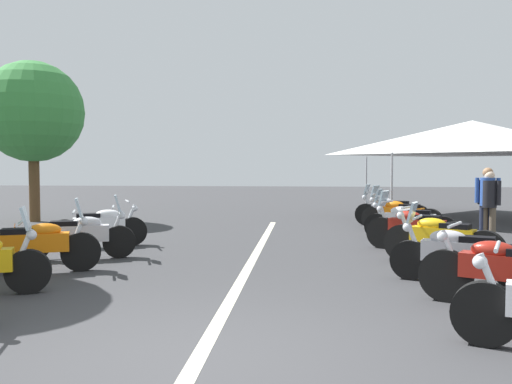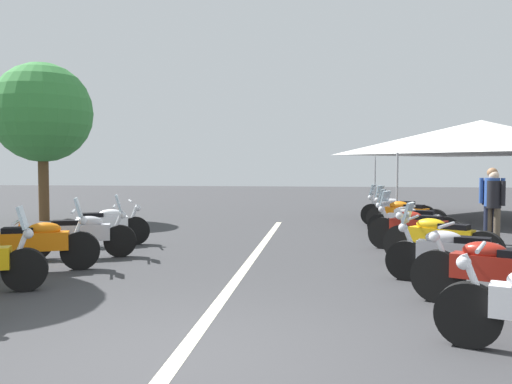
{
  "view_description": "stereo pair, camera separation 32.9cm",
  "coord_description": "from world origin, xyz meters",
  "views": [
    {
      "loc": [
        -4.57,
        -0.95,
        1.74
      ],
      "look_at": [
        5.86,
        0.0,
        1.22
      ],
      "focal_mm": 37.36,
      "sensor_mm": 36.0,
      "label": 1
    },
    {
      "loc": [
        -4.57,
        -1.28,
        1.74
      ],
      "look_at": [
        5.86,
        0.0,
        1.22
      ],
      "focal_mm": 37.36,
      "sensor_mm": 36.0,
      "label": 2
    }
  ],
  "objects": [
    {
      "name": "motorcycle_right_row_7",
      "position": [
        10.93,
        -3.42,
        0.47
      ],
      "size": [
        1.0,
        2.04,
        1.21
      ],
      "rotation": [
        0.0,
        0.0,
        1.2
      ],
      "color": "black",
      "rests_on": "ground_plane"
    },
    {
      "name": "ground_plane",
      "position": [
        0.0,
        0.0,
        0.0
      ],
      "size": [
        80.0,
        80.0,
        0.0
      ],
      "primitive_type": "plane",
      "color": "#38383A"
    },
    {
      "name": "motorcycle_left_row_3",
      "position": [
        4.9,
        3.22,
        0.46
      ],
      "size": [
        0.94,
        2.05,
        1.2
      ],
      "rotation": [
        0.0,
        0.0,
        -1.23
      ],
      "color": "black",
      "rests_on": "ground_plane"
    },
    {
      "name": "motorcycle_right_row_3",
      "position": [
        4.86,
        -3.32,
        0.47
      ],
      "size": [
        1.24,
        1.84,
        1.02
      ],
      "rotation": [
        0.0,
        0.0,
        1.0
      ],
      "color": "black",
      "rests_on": "ground_plane"
    },
    {
      "name": "lane_centre_stripe",
      "position": [
        4.21,
        0.0,
        0.0
      ],
      "size": [
        14.93,
        0.16,
        0.01
      ],
      "primitive_type": "cube",
      "color": "beige",
      "rests_on": "ground_plane"
    },
    {
      "name": "motorcycle_left_row_2",
      "position": [
        3.6,
        3.38,
        0.47
      ],
      "size": [
        0.98,
        2.02,
        1.21
      ],
      "rotation": [
        0.0,
        0.0,
        -1.2
      ],
      "color": "black",
      "rests_on": "ground_plane"
    },
    {
      "name": "bystander_0",
      "position": [
        7.77,
        -5.04,
        1.0
      ],
      "size": [
        0.32,
        0.5,
        1.7
      ],
      "rotation": [
        0.0,
        0.0,
        5.9
      ],
      "color": "#1E2338",
      "rests_on": "ground_plane"
    },
    {
      "name": "event_tent",
      "position": [
        13.28,
        -6.36,
        2.65
      ],
      "size": [
        6.72,
        6.72,
        3.2
      ],
      "color": "white",
      "rests_on": "ground_plane"
    },
    {
      "name": "motorcycle_left_row_4",
      "position": [
        6.41,
        3.4,
        0.45
      ],
      "size": [
        1.04,
        1.88,
        0.99
      ],
      "rotation": [
        0.0,
        0.0,
        -1.13
      ],
      "color": "black",
      "rests_on": "ground_plane"
    },
    {
      "name": "motorcycle_right_row_6",
      "position": [
        9.45,
        -3.42,
        0.48
      ],
      "size": [
        1.22,
        1.93,
        1.22
      ],
      "rotation": [
        0.0,
        0.0,
        1.04
      ],
      "color": "black",
      "rests_on": "ground_plane"
    },
    {
      "name": "motorcycle_right_row_2",
      "position": [
        3.42,
        -3.21,
        0.46
      ],
      "size": [
        1.0,
        1.95,
        1.19
      ],
      "rotation": [
        0.0,
        0.0,
        1.19
      ],
      "color": "black",
      "rests_on": "ground_plane"
    },
    {
      "name": "motorcycle_right_row_5",
      "position": [
        7.96,
        -3.35,
        0.46
      ],
      "size": [
        1.02,
        2.01,
        1.19
      ],
      "rotation": [
        0.0,
        0.0,
        1.18
      ],
      "color": "black",
      "rests_on": "ground_plane"
    },
    {
      "name": "bystander_1",
      "position": [
        7.72,
        -5.07,
        0.95
      ],
      "size": [
        0.4,
        0.4,
        1.63
      ],
      "rotation": [
        0.0,
        0.0,
        5.49
      ],
      "color": "brown",
      "rests_on": "ground_plane"
    },
    {
      "name": "motorcycle_right_row_1",
      "position": [
        2.03,
        -3.39,
        0.47
      ],
      "size": [
        1.16,
        1.95,
        1.02
      ],
      "rotation": [
        0.0,
        0.0,
        1.08
      ],
      "color": "black",
      "rests_on": "ground_plane"
    },
    {
      "name": "roadside_tree_1",
      "position": [
        11.26,
        7.42,
        3.39
      ],
      "size": [
        3.1,
        3.1,
        4.96
      ],
      "color": "brown",
      "rests_on": "ground_plane"
    },
    {
      "name": "motorcycle_right_row_4",
      "position": [
        6.42,
        -3.19,
        0.47
      ],
      "size": [
        1.18,
        1.91,
        1.22
      ],
      "rotation": [
        0.0,
        0.0,
        1.05
      ],
      "color": "black",
      "rests_on": "ground_plane"
    },
    {
      "name": "traffic_cone_0",
      "position": [
        5.44,
        4.76,
        0.29
      ],
      "size": [
        0.36,
        0.36,
        0.61
      ],
      "color": "orange",
      "rests_on": "ground_plane"
    }
  ]
}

